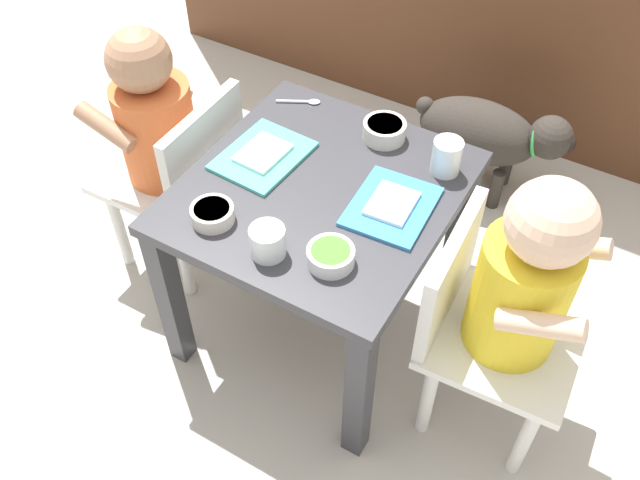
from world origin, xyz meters
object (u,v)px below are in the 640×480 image
Objects in this scene: food_tray_left at (263,155)px; spoon_by_left_tray at (303,102)px; seated_child_right at (516,288)px; cereal_bowl_left_side at (331,256)px; seated_child_left at (161,130)px; veggie_bowl_far at (384,130)px; water_cup_left at (446,159)px; dining_table at (320,216)px; water_cup_right at (268,243)px; veggie_bowl_near at (212,213)px; food_tray_right at (392,206)px; dog at (487,134)px.

food_tray_left is 2.14× the size of spoon_by_left_tray.
seated_child_right reaches higher than spoon_by_left_tray.
seated_child_right is at bearing 22.74° from cereal_bowl_left_side.
seated_child_left is 0.32m from spoon_by_left_tray.
veggie_bowl_far is (-0.38, 0.23, 0.04)m from seated_child_right.
food_tray_left is at bearing -156.08° from water_cup_left.
seated_child_right is (0.42, -0.03, 0.06)m from dining_table.
dining_table is 0.22m from cereal_bowl_left_side.
seated_child_right is 0.45m from water_cup_right.
cereal_bowl_left_side is (0.11, 0.04, -0.01)m from water_cup_right.
seated_child_right is at bearing -31.49° from veggie_bowl_far.
seated_child_left is 0.63m from water_cup_left.
veggie_bowl_far is at bearing -5.31° from spoon_by_left_tray.
spoon_by_left_tray is (-0.04, 0.40, -0.01)m from veggie_bowl_near.
seated_child_left is at bearing 177.01° from seated_child_right.
water_cup_left is 0.16m from veggie_bowl_far.
cereal_bowl_left_side reaches higher than food_tray_right.
seated_child_right is at bearing -5.12° from food_tray_left.
veggie_bowl_near is 0.88× the size of spoon_by_left_tray.
dog is 0.84m from cereal_bowl_left_side.
dining_table is 0.42m from seated_child_right.
cereal_bowl_left_side reaches higher than veggie_bowl_near.
dining_table is at bearing 175.72° from seated_child_right.
cereal_bowl_left_side is (0.08, -0.36, -0.00)m from veggie_bowl_far.
veggie_bowl_far is 0.37m from cereal_bowl_left_side.
dining_table is 0.84× the size of seated_child_left.
seated_child_right is 10.23× the size of water_cup_right.
water_cup_left is at bearing 63.09° from water_cup_right.
food_tray_left reaches higher than spoon_by_left_tray.
dining_table is 8.37× the size of water_cup_right.
dog is 6.62× the size of water_cup_right.
seated_child_right reaches higher than food_tray_left.
veggie_bowl_far reaches higher than food_tray_right.
water_cup_right is at bearing -99.73° from dog.
food_tray_right is (0.15, 0.02, 0.09)m from dining_table.
cereal_bowl_left_side is at bearing -78.19° from veggie_bowl_far.
seated_child_right is 0.64m from spoon_by_left_tray.
veggie_bowl_near is 0.24m from cereal_bowl_left_side.
seated_child_right is at bearing -4.28° from dining_table.
dog is 2.27× the size of food_tray_right.
spoon_by_left_tray is at bearing 174.69° from veggie_bowl_far.
water_cup_left is at bearing 23.92° from food_tray_left.
food_tray_left is at bearing 95.38° from veggie_bowl_near.
water_cup_left is 0.78× the size of spoon_by_left_tray.
dining_table is at bearing -138.49° from water_cup_left.
water_cup_right is at bearing -66.65° from spoon_by_left_tray.
dog is 5.02× the size of cereal_bowl_left_side.
dog is (0.15, 0.64, -0.16)m from dining_table.
food_tray_left is at bearing 180.00° from food_tray_right.
spoon_by_left_tray is at bearing 97.40° from food_tray_left.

